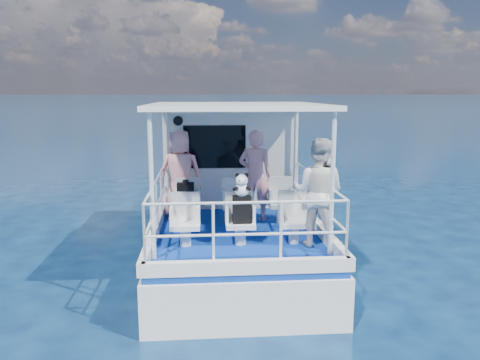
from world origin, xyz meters
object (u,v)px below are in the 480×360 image
Objects in this scene: passenger_stbd_aft at (318,193)px; panda at (242,185)px; passenger_port_fwd at (180,174)px; backpack_center at (242,209)px.

panda is (-1.23, 0.08, 0.13)m from passenger_stbd_aft.
backpack_center is at bearing 122.34° from passenger_port_fwd.
backpack_center is at bearing 79.92° from panda.
passenger_port_fwd is 3.95× the size of backpack_center.
passenger_stbd_aft reaches higher than passenger_port_fwd.
passenger_port_fwd is at bearing -12.09° from passenger_stbd_aft.
passenger_stbd_aft is 4.68× the size of panda.
passenger_stbd_aft reaches higher than backpack_center.
passenger_port_fwd is at bearing 119.37° from panda.
passenger_port_fwd is 2.19m from panda.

